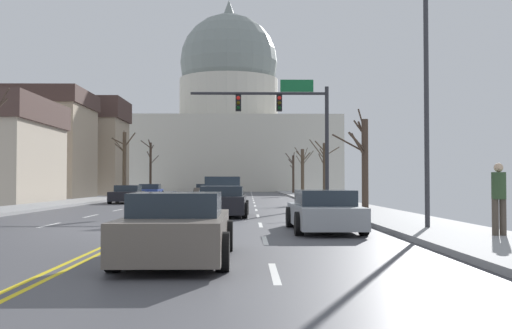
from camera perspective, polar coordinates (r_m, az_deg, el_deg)
The scene contains 20 objects.
ground at distance 18.18m, azimuth -10.60°, elevation -6.11°, with size 20.00×180.00×0.20m.
signal_gantry at distance 34.06m, azimuth 3.20°, elevation 4.71°, with size 7.91×0.41×7.15m.
street_lamp_right at distance 17.84m, azimuth 15.19°, elevation 9.11°, with size 2.14×0.24×7.82m.
capitol_building at distance 94.84m, azimuth -2.64°, elevation 4.06°, with size 33.57×20.86×30.58m.
pickup_truck_near_00 at distance 30.47m, azimuth -3.24°, elevation -2.95°, with size 2.23×5.33×1.70m.
sedan_near_01 at distance 24.61m, azimuth -3.24°, elevation -3.64°, with size 2.17×4.39×1.25m.
sedan_near_02 at distance 17.44m, azimuth 6.54°, elevation -4.51°, with size 2.01×4.70×1.20m.
sedan_near_03 at distance 11.01m, azimuth -7.52°, elevation -6.12°, with size 1.98×4.53×1.24m.
sedan_oncoming_00 at distance 40.89m, azimuth -12.28°, elevation -2.85°, with size 2.10×4.34×1.20m.
sedan_oncoming_01 at distance 52.12m, azimuth -10.18°, elevation -2.58°, with size 2.20×4.29×1.23m.
sedan_oncoming_02 at distance 65.39m, azimuth -4.99°, elevation -2.42°, with size 2.07×4.73×1.18m.
flank_building_00 at distance 57.42m, azimuth -20.87°, elevation 1.88°, with size 10.50×8.59×9.65m.
flank_building_01 at distance 67.26m, azimuth -18.23°, elevation 1.64°, with size 13.78×7.43×10.27m.
bare_tree_00 at distance 69.67m, azimuth 3.58°, elevation -0.76°, with size 1.14×1.83×4.72m.
bare_tree_01 at distance 67.97m, azimuth -10.11°, elevation -0.09°, with size 1.86×1.92×6.03m.
bare_tree_02 at distance 62.73m, azimuth 4.50°, elevation -0.50°, with size 1.96×2.57×4.98m.
bare_tree_03 at distance 55.81m, azimuth -12.53°, elevation 0.24°, with size 1.99×2.61×5.91m.
bare_tree_04 at distance 29.73m, azimuth 10.32°, elevation 0.49°, with size 1.87×1.80×5.00m.
bare_tree_06 at distance 41.93m, azimuth 6.65°, elevation -0.55°, with size 2.19×2.11×4.27m.
pedestrian_00 at distance 15.52m, azimuth 22.30°, elevation -2.73°, with size 0.35×0.34×1.75m.
Camera 1 is at (3.08, -17.86, 1.44)m, focal length 41.63 mm.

